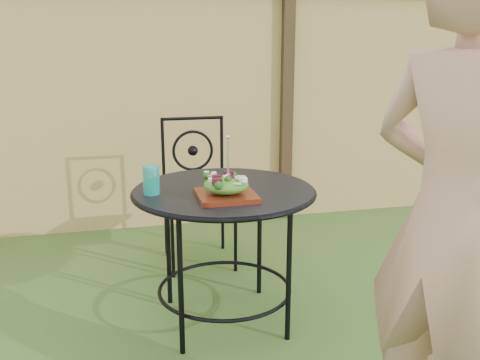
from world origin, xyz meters
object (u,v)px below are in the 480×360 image
at_px(diner, 458,223).
at_px(salad_plate, 226,195).
at_px(patio_table, 224,215).
at_px(patio_chair, 197,187).

xyz_separation_m(diner, salad_plate, (-0.53, 0.97, -0.15)).
bearing_deg(salad_plate, patio_table, 81.80).
relative_size(patio_table, patio_chair, 0.97).
height_order(patio_table, salad_plate, salad_plate).
distance_m(patio_table, diner, 1.28).
distance_m(diner, salad_plate, 1.12).
bearing_deg(diner, patio_chair, -8.75).
bearing_deg(patio_table, salad_plate, -98.20).
relative_size(patio_table, salad_plate, 3.42).
relative_size(patio_chair, diner, 0.54).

